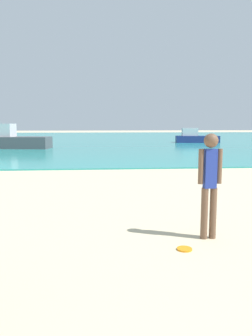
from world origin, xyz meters
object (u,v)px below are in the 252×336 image
at_px(person_standing, 210,180).
at_px(boat_far, 196,138).
at_px(frisbee, 185,249).
at_px(boat_near, 11,140).

relative_size(person_standing, boat_far, 0.40).
xyz_separation_m(person_standing, boat_far, (7.91, 27.14, -0.44)).
distance_m(frisbee, boat_near, 22.57).
distance_m(frisbee, boat_far, 28.88).
height_order(person_standing, frisbee, person_standing).
bearing_deg(boat_near, boat_far, 31.28).
bearing_deg(boat_far, boat_near, -151.82).
bearing_deg(frisbee, boat_far, 73.02).
height_order(person_standing, boat_near, boat_near).
distance_m(person_standing, boat_near, 22.31).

